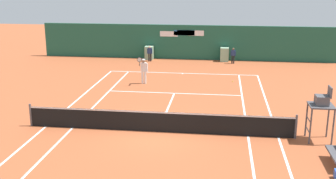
{
  "coord_description": "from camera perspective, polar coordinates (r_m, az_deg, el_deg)",
  "views": [
    {
      "loc": [
        2.71,
        -17.27,
        6.8
      ],
      "look_at": [
        -0.11,
        4.3,
        0.8
      ],
      "focal_mm": 44.27,
      "sensor_mm": 36.0,
      "label": 1
    }
  ],
  "objects": [
    {
      "name": "sponsor_back_wall",
      "position": [
        34.77,
        2.89,
        6.44
      ],
      "size": [
        25.0,
        1.02,
        2.86
      ],
      "color": "#1E5642",
      "rests_on": "ground_plane"
    },
    {
      "name": "ground_plane",
      "position": [
        19.28,
        -1.12,
        -5.22
      ],
      "size": [
        80.0,
        80.0,
        0.01
      ],
      "color": "#A8512D"
    },
    {
      "name": "umpire_chair",
      "position": [
        18.43,
        20.4,
        -1.95
      ],
      "size": [
        1.0,
        1.0,
        2.39
      ],
      "rotation": [
        0.0,
        0.0,
        1.57
      ],
      "color": "#47474C",
      "rests_on": "ground_plane"
    },
    {
      "name": "ball_kid_left_post",
      "position": [
        33.48,
        8.96,
        4.78
      ],
      "size": [
        0.42,
        0.2,
        1.26
      ],
      "rotation": [
        0.0,
        0.0,
        3.0
      ],
      "color": "black",
      "rests_on": "ground_plane"
    },
    {
      "name": "tennis_net",
      "position": [
        18.58,
        -1.39,
        -4.37
      ],
      "size": [
        12.1,
        0.1,
        1.07
      ],
      "color": "#4C4C51",
      "rests_on": "ground_plane"
    },
    {
      "name": "player_on_baseline",
      "position": [
        26.8,
        -3.38,
        2.85
      ],
      "size": [
        0.57,
        0.73,
        1.85
      ],
      "rotation": [
        0.0,
        0.0,
        3.27
      ],
      "color": "white",
      "rests_on": "ground_plane"
    },
    {
      "name": "tennis_ball_near_service_line",
      "position": [
        27.74,
        8.89,
        1.11
      ],
      "size": [
        0.07,
        0.07,
        0.07
      ],
      "primitive_type": "sphere",
      "color": "#CCE033",
      "rests_on": "ground_plane"
    },
    {
      "name": "ball_kid_centre_post",
      "position": [
        33.96,
        -2.53,
        5.12
      ],
      "size": [
        0.43,
        0.19,
        1.29
      ],
      "rotation": [
        0.0,
        0.0,
        3.24
      ],
      "color": "black",
      "rests_on": "ground_plane"
    }
  ]
}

